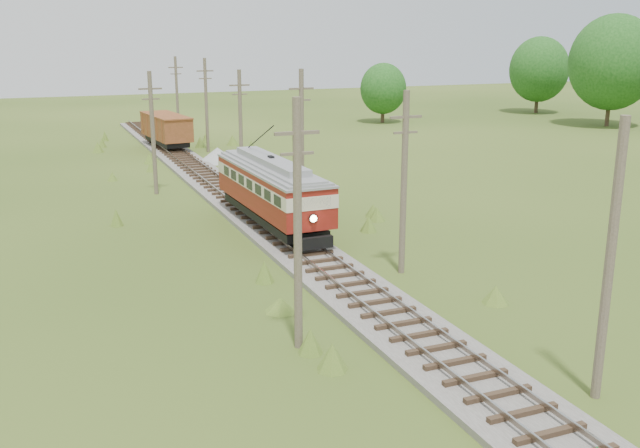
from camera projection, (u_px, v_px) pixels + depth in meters
name	position (u px, v px, depth m)	size (l,w,h in m)	color
railbed_main	(241.00, 204.00, 47.08)	(3.60, 96.00, 0.57)	#605B54
streetcar	(272.00, 186.00, 40.62)	(3.14, 12.35, 5.62)	black
gondola	(166.00, 128.00, 69.78)	(3.72, 8.98, 2.90)	black
gravel_pile	(220.00, 155.00, 63.27)	(3.60, 3.82, 1.31)	gray
utility_pole_r_1	(610.00, 264.00, 21.21)	(0.30, 0.30, 8.80)	brown
utility_pole_r_2	(404.00, 182.00, 32.89)	(1.60, 0.30, 8.60)	brown
utility_pole_r_3	(302.00, 140.00, 44.43)	(1.60, 0.30, 9.00)	brown
utility_pole_r_4	(241.00, 122.00, 56.05)	(1.60, 0.30, 8.40)	brown
utility_pole_r_5	(206.00, 104.00, 67.76)	(1.60, 0.30, 8.90)	brown
utility_pole_r_6	(177.00, 95.00, 79.33)	(1.60, 0.30, 8.70)	brown
utility_pole_l_a	(298.00, 224.00, 24.73)	(1.60, 0.30, 9.00)	brown
utility_pole_l_b	(153.00, 132.00, 49.70)	(1.60, 0.30, 8.60)	brown
tree_right_4	(613.00, 62.00, 86.40)	(10.50, 10.50, 13.53)	#38281C
tree_right_5	(539.00, 69.00, 101.84)	(8.40, 8.40, 10.82)	#38281C
tree_mid_b	(383.00, 89.00, 90.99)	(5.88, 5.88, 7.57)	#38281C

